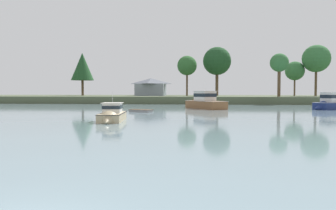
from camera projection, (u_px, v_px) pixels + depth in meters
far_shore_bank at (187, 99)px, 97.12m from camera, size 243.36×42.72×1.77m
cruiser_navy at (330, 105)px, 54.28m from camera, size 8.54×7.10×5.22m
cruiser_sand at (111, 117)px, 32.30m from camera, size 2.95×7.12×3.69m
dinghy_grey at (141, 111)px, 47.26m from camera, size 3.82×2.77×0.51m
cruiser_wood at (203, 104)px, 57.59m from camera, size 8.02×10.36×5.63m
shore_tree_inland_c at (316, 59)px, 89.34m from camera, size 7.57×7.57×14.18m
shore_tree_left at (217, 61)px, 95.75m from camera, size 8.33×8.33×14.49m
shore_tree_inland_b at (279, 63)px, 77.62m from camera, size 4.43×4.43×10.43m
shore_tree_center_right at (295, 71)px, 91.86m from camera, size 5.39×5.39×9.83m
shore_tree_left_mid at (82, 67)px, 100.03m from camera, size 6.95×6.95×13.28m
shore_tree_center at (187, 66)px, 94.85m from camera, size 5.76×5.76×11.78m
cottage_eastern at (151, 87)px, 96.57m from camera, size 9.07×9.02×5.23m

